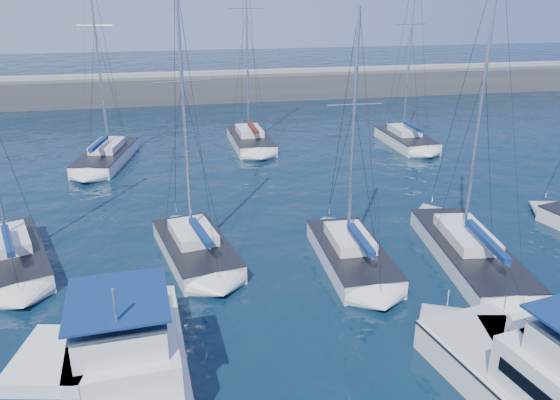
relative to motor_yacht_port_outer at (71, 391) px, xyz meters
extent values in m
plane|color=black|center=(10.21, 1.08, -0.94)|extent=(220.00, 220.00, 0.00)
cube|color=#424244|center=(10.21, 53.08, 0.06)|extent=(160.00, 6.00, 4.00)
cube|color=gray|center=(10.21, 53.08, 2.26)|extent=(160.00, 1.20, 0.50)
cube|color=silver|center=(0.05, 0.25, -0.54)|extent=(4.07, 6.73, 1.60)
cube|color=#262628|center=(0.05, 0.25, 0.21)|extent=(4.13, 6.74, 0.08)
cube|color=silver|center=(-0.11, -0.50, 1.06)|extent=(2.95, 3.35, 1.60)
cube|color=black|center=(-0.11, -0.50, 1.14)|extent=(2.87, 2.79, 0.45)
cube|color=navy|center=(-0.35, -1.62, 1.36)|extent=(2.60, 2.35, 0.07)
cube|color=silver|center=(1.70, 1.08, -0.54)|extent=(4.53, 9.13, 1.60)
cube|color=#262628|center=(1.70, 1.08, 0.21)|extent=(4.61, 9.13, 0.08)
cube|color=silver|center=(1.77, 0.00, 1.06)|extent=(3.62, 4.33, 1.60)
cube|color=black|center=(1.77, 0.00, 1.14)|extent=(3.63, 3.52, 0.45)
cube|color=silver|center=(1.79, -0.20, 2.31)|extent=(2.87, 3.06, 0.90)
cube|color=navy|center=(1.79, -0.20, 3.31)|extent=(3.23, 3.49, 0.08)
cube|color=#262628|center=(14.90, -3.01, 0.21)|extent=(5.12, 9.62, 0.08)
cube|color=silver|center=(15.38, -2.03, -0.54)|extent=(3.63, 6.21, 1.60)
cube|color=#262628|center=(15.38, -2.03, 0.21)|extent=(3.68, 6.22, 0.08)
cube|color=silver|center=(15.24, -2.73, 1.06)|extent=(2.65, 3.07, 1.60)
cube|color=black|center=(15.24, -2.73, 1.14)|extent=(2.59, 2.55, 0.45)
cube|color=silver|center=(-4.59, 11.26, -0.64)|extent=(5.29, 8.26, 1.30)
cube|color=#262628|center=(-4.59, 11.26, -0.01)|extent=(5.35, 8.28, 0.06)
cube|color=silver|center=(-4.75, 11.72, 0.31)|extent=(2.92, 3.82, 0.55)
cylinder|color=silver|center=(-4.23, 10.17, 0.86)|extent=(1.34, 3.69, 0.12)
cube|color=navy|center=(-4.20, 10.07, 1.01)|extent=(1.43, 3.40, 0.28)
cube|color=silver|center=(4.51, 10.36, -0.64)|extent=(4.40, 7.57, 1.30)
cube|color=#262628|center=(4.51, 10.36, -0.01)|extent=(4.46, 7.58, 0.06)
cube|color=silver|center=(4.41, 10.79, 0.31)|extent=(2.55, 3.44, 0.55)
cylinder|color=silver|center=(4.36, 11.06, 6.73)|extent=(0.18, 0.18, 12.44)
cylinder|color=silver|center=(4.73, 9.32, 0.86)|extent=(0.85, 3.50, 0.12)
cube|color=navy|center=(4.75, 9.22, 1.01)|extent=(1.00, 3.20, 0.28)
cube|color=silver|center=(12.12, 8.13, -0.64)|extent=(3.02, 7.39, 1.30)
cube|color=#262628|center=(12.12, 8.13, -0.01)|extent=(3.08, 7.39, 0.06)
cube|color=silver|center=(12.13, 8.59, 0.31)|extent=(1.94, 3.24, 0.55)
cylinder|color=silver|center=(12.14, 8.87, 5.93)|extent=(0.18, 0.18, 10.85)
cylinder|color=silver|center=(12.11, 7.03, 0.86)|extent=(0.18, 3.67, 0.12)
cube|color=navy|center=(12.10, 6.93, 1.01)|extent=(0.41, 3.31, 0.28)
cube|color=silver|center=(18.07, 7.25, -0.64)|extent=(4.25, 10.03, 1.30)
cube|color=#262628|center=(18.07, 7.25, -0.01)|extent=(4.31, 10.04, 0.06)
cube|color=silver|center=(18.14, 7.85, 0.31)|extent=(2.51, 4.47, 0.55)
cylinder|color=silver|center=(18.19, 8.21, 7.15)|extent=(0.18, 0.18, 13.29)
cylinder|color=silver|center=(17.89, 5.80, 0.86)|extent=(0.71, 4.84, 0.12)
cube|color=navy|center=(17.88, 5.70, 1.01)|extent=(0.88, 4.39, 0.28)
cube|color=silver|center=(-1.60, 28.28, -0.64)|extent=(4.65, 8.95, 1.30)
cube|color=#262628|center=(-1.60, 28.28, -0.01)|extent=(4.71, 8.97, 0.06)
cube|color=silver|center=(-1.49, 28.80, 0.31)|extent=(2.66, 4.05, 0.55)
cylinder|color=silver|center=(-1.43, 29.12, 7.96)|extent=(0.18, 0.18, 14.91)
cylinder|color=silver|center=(-1.85, 27.03, 0.86)|extent=(0.97, 4.20, 0.12)
cube|color=navy|center=(-1.87, 26.93, 1.01)|extent=(1.11, 3.83, 0.28)
cube|color=silver|center=(10.35, 30.90, -0.64)|extent=(3.36, 7.93, 1.30)
cube|color=#262628|center=(10.35, 30.90, -0.01)|extent=(3.42, 7.93, 0.06)
cube|color=silver|center=(10.34, 31.39, 0.31)|extent=(2.13, 3.49, 0.55)
cylinder|color=silver|center=(10.33, 31.68, 8.82)|extent=(0.18, 0.18, 16.62)
cylinder|color=silver|center=(10.39, 29.73, 0.86)|extent=(0.25, 3.92, 0.12)
cube|color=#531B10|center=(10.40, 29.63, 1.01)|extent=(0.47, 3.53, 0.28)
cube|color=silver|center=(23.84, 28.48, -0.64)|extent=(3.23, 7.30, 1.30)
cube|color=#262628|center=(23.84, 28.48, -0.01)|extent=(3.29, 7.30, 0.06)
cube|color=silver|center=(23.83, 28.93, 0.31)|extent=(2.05, 3.21, 0.55)
cylinder|color=silver|center=(23.82, 29.20, 7.78)|extent=(0.18, 0.18, 14.55)
cylinder|color=silver|center=(23.88, 27.40, 0.86)|extent=(0.23, 3.60, 0.12)
cube|color=navy|center=(23.88, 27.30, 1.01)|extent=(0.45, 3.25, 0.28)
camera|label=1|loc=(3.85, -15.11, 12.08)|focal=35.00mm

